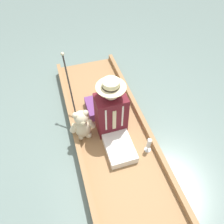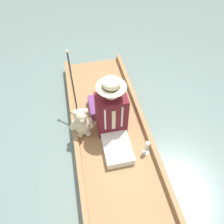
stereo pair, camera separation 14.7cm
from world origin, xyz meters
The scene contains 7 objects.
ground_plane centered at (0.00, 0.00, 0.00)m, with size 16.00×16.00×0.00m, color slate.
punt_boat centered at (0.00, 0.00, 0.07)m, with size 0.97×2.90×0.20m.
seat_cushion centered at (-0.04, -0.33, 0.18)m, with size 0.52×0.36×0.14m.
seated_person centered at (-0.02, 0.10, 0.43)m, with size 0.37×0.73×0.85m.
teddy_bear centered at (0.35, 0.03, 0.33)m, with size 0.33×0.19×0.47m.
wine_glass centered at (-0.36, 0.47, 0.24)m, with size 0.08×0.08×0.22m.
walking_cane centered at (0.39, -0.42, 0.61)m, with size 0.04×0.46×0.87m.
Camera 2 is at (0.33, 1.69, 2.48)m, focal length 35.00 mm.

